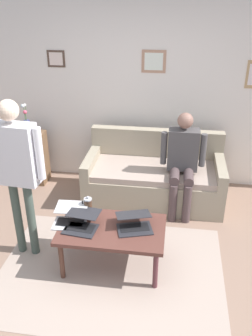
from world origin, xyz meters
The scene contains 13 objects.
ground_plane centered at (0.00, 0.00, 0.00)m, with size 7.68×7.68×0.00m, color #8D6E5C.
area_rug centered at (0.07, -0.09, 0.00)m, with size 2.27×1.69×0.01m, color tan.
back_wall centered at (0.00, -2.20, 1.35)m, with size 7.04×0.11×2.70m.
couch centered at (-0.25, -1.59, 0.31)m, with size 1.80×0.87×0.88m.
coffee_table centered at (0.07, -0.19, 0.42)m, with size 1.05×0.64×0.47m.
laptop_left centered at (-0.15, -0.22, 0.52)m, with size 0.42×0.40×0.14m.
laptop_center centered at (0.37, -0.15, 0.52)m, with size 0.35×0.38×0.13m.
laptop_right centered at (0.51, -0.23, 0.52)m, with size 0.34×0.37×0.14m.
french_press centered at (0.36, -0.38, 0.57)m, with size 0.10×0.08×0.23m.
side_shelf centered at (1.56, -1.82, 0.38)m, with size 0.42×0.32×0.76m.
flower_vase centered at (1.56, -1.82, 0.92)m, with size 0.09×0.09×0.42m.
person_standing centered at (1.02, -0.27, 1.10)m, with size 0.60×0.23×1.71m.
person_seated centered at (-0.60, -1.36, 0.73)m, with size 0.55×0.51×1.28m.
Camera 1 is at (-0.49, 2.70, 2.63)m, focal length 38.77 mm.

